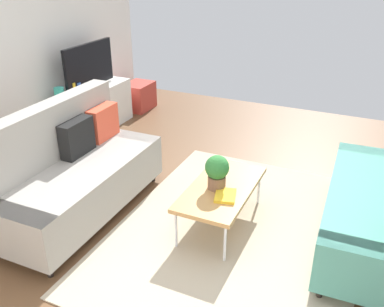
{
  "coord_description": "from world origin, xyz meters",
  "views": [
    {
      "loc": [
        -3.0,
        -1.25,
        2.41
      ],
      "look_at": [
        0.3,
        0.26,
        0.65
      ],
      "focal_mm": 39.2,
      "sensor_mm": 36.0,
      "label": 1
    }
  ],
  "objects_px": {
    "tv": "(89,67)",
    "bottle_2": "(84,88)",
    "tv_console": "(93,110)",
    "bottle_0": "(74,90)",
    "couch_beige": "(73,172)",
    "table_book_0": "(225,196)",
    "potted_plant": "(217,171)",
    "coffee_table": "(221,189)",
    "bottle_1": "(79,89)",
    "storage_trunk": "(139,96)",
    "vase_0": "(59,94)"
  },
  "relations": [
    {
      "from": "bottle_2",
      "to": "table_book_0",
      "type": "bearing_deg",
      "value": -118.38
    },
    {
      "from": "coffee_table",
      "to": "bottle_2",
      "type": "relative_size",
      "value": 7.34
    },
    {
      "from": "coffee_table",
      "to": "bottle_0",
      "type": "relative_size",
      "value": 5.56
    },
    {
      "from": "bottle_1",
      "to": "bottle_2",
      "type": "xyz_separation_m",
      "value": [
        0.11,
        0.0,
        -0.01
      ]
    },
    {
      "from": "tv",
      "to": "bottle_1",
      "type": "relative_size",
      "value": 5.68
    },
    {
      "from": "storage_trunk",
      "to": "potted_plant",
      "type": "height_order",
      "value": "potted_plant"
    },
    {
      "from": "couch_beige",
      "to": "storage_trunk",
      "type": "relative_size",
      "value": 3.67
    },
    {
      "from": "coffee_table",
      "to": "potted_plant",
      "type": "xyz_separation_m",
      "value": [
        -0.04,
        0.03,
        0.21
      ]
    },
    {
      "from": "tv_console",
      "to": "potted_plant",
      "type": "relative_size",
      "value": 4.26
    },
    {
      "from": "tv_console",
      "to": "table_book_0",
      "type": "height_order",
      "value": "tv_console"
    },
    {
      "from": "coffee_table",
      "to": "vase_0",
      "type": "bearing_deg",
      "value": 71.92
    },
    {
      "from": "tv_console",
      "to": "bottle_0",
      "type": "relative_size",
      "value": 7.08
    },
    {
      "from": "tv_console",
      "to": "table_book_0",
      "type": "distance_m",
      "value": 3.08
    },
    {
      "from": "tv",
      "to": "potted_plant",
      "type": "distance_m",
      "value": 2.91
    },
    {
      "from": "tv",
      "to": "bottle_2",
      "type": "height_order",
      "value": "tv"
    },
    {
      "from": "bottle_0",
      "to": "table_book_0",
      "type": "bearing_deg",
      "value": -114.66
    },
    {
      "from": "potted_plant",
      "to": "table_book_0",
      "type": "distance_m",
      "value": 0.24
    },
    {
      "from": "potted_plant",
      "to": "bottle_1",
      "type": "distance_m",
      "value": 2.74
    },
    {
      "from": "coffee_table",
      "to": "storage_trunk",
      "type": "height_order",
      "value": "storage_trunk"
    },
    {
      "from": "tv",
      "to": "potted_plant",
      "type": "relative_size",
      "value": 3.04
    },
    {
      "from": "coffee_table",
      "to": "bottle_0",
      "type": "bearing_deg",
      "value": 67.52
    },
    {
      "from": "couch_beige",
      "to": "coffee_table",
      "type": "bearing_deg",
      "value": 104.53
    },
    {
      "from": "table_book_0",
      "to": "bottle_1",
      "type": "height_order",
      "value": "bottle_1"
    },
    {
      "from": "couch_beige",
      "to": "table_book_0",
      "type": "bearing_deg",
      "value": 97.89
    },
    {
      "from": "potted_plant",
      "to": "bottle_2",
      "type": "distance_m",
      "value": 2.79
    },
    {
      "from": "potted_plant",
      "to": "storage_trunk",
      "type": "bearing_deg",
      "value": 43.21
    },
    {
      "from": "table_book_0",
      "to": "couch_beige",
      "type": "bearing_deg",
      "value": 98.45
    },
    {
      "from": "table_book_0",
      "to": "bottle_1",
      "type": "bearing_deg",
      "value": 63.59
    },
    {
      "from": "tv",
      "to": "table_book_0",
      "type": "relative_size",
      "value": 4.17
    },
    {
      "from": "couch_beige",
      "to": "tv_console",
      "type": "height_order",
      "value": "couch_beige"
    },
    {
      "from": "coffee_table",
      "to": "potted_plant",
      "type": "height_order",
      "value": "potted_plant"
    },
    {
      "from": "bottle_1",
      "to": "tv_console",
      "type": "bearing_deg",
      "value": 7.78
    },
    {
      "from": "tv",
      "to": "bottle_0",
      "type": "bearing_deg",
      "value": -177.07
    },
    {
      "from": "bottle_0",
      "to": "bottle_1",
      "type": "relative_size",
      "value": 1.12
    },
    {
      "from": "vase_0",
      "to": "tv",
      "type": "bearing_deg",
      "value": -6.88
    },
    {
      "from": "storage_trunk",
      "to": "table_book_0",
      "type": "bearing_deg",
      "value": -136.56
    },
    {
      "from": "coffee_table",
      "to": "tv_console",
      "type": "xyz_separation_m",
      "value": [
        1.43,
        2.55,
        -0.07
      ]
    },
    {
      "from": "coffee_table",
      "to": "vase_0",
      "type": "height_order",
      "value": "vase_0"
    },
    {
      "from": "coffee_table",
      "to": "couch_beige",
      "type": "bearing_deg",
      "value": 105.09
    },
    {
      "from": "couch_beige",
      "to": "tv",
      "type": "relative_size",
      "value": 1.91
    },
    {
      "from": "bottle_2",
      "to": "bottle_1",
      "type": "bearing_deg",
      "value": 180.0
    },
    {
      "from": "tv_console",
      "to": "storage_trunk",
      "type": "height_order",
      "value": "tv_console"
    },
    {
      "from": "potted_plant",
      "to": "vase_0",
      "type": "height_order",
      "value": "vase_0"
    },
    {
      "from": "bottle_0",
      "to": "vase_0",
      "type": "bearing_deg",
      "value": 154.62
    },
    {
      "from": "bottle_0",
      "to": "coffee_table",
      "type": "bearing_deg",
      "value": -112.48
    },
    {
      "from": "couch_beige",
      "to": "bottle_0",
      "type": "xyz_separation_m",
      "value": [
        1.42,
        1.08,
        0.29
      ]
    },
    {
      "from": "potted_plant",
      "to": "bottle_0",
      "type": "height_order",
      "value": "bottle_0"
    },
    {
      "from": "tv",
      "to": "storage_trunk",
      "type": "distance_m",
      "value": 1.32
    },
    {
      "from": "table_book_0",
      "to": "bottle_0",
      "type": "height_order",
      "value": "bottle_0"
    },
    {
      "from": "storage_trunk",
      "to": "bottle_1",
      "type": "xyz_separation_m",
      "value": [
        -1.39,
        0.06,
        0.51
      ]
    }
  ]
}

